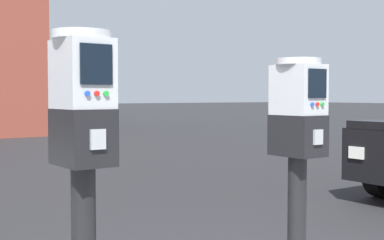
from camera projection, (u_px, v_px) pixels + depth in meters
parking_meter_near_kerb at (83, 149)px, 1.89m from camera, size 0.22×0.26×1.37m
parking_meter_twin_adjacent at (298, 144)px, 2.49m from camera, size 0.22×0.26×1.32m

